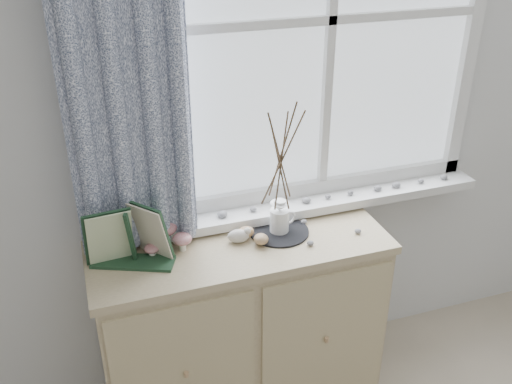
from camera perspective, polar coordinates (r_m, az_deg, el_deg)
sideboard at (r=2.53m, az=-1.44°, el=-13.34°), size 1.20×0.45×0.85m
botanical_book at (r=2.12m, az=-12.37°, el=-4.67°), size 0.38×0.26×0.25m
toadstool_cluster at (r=2.25m, az=-8.99°, el=-4.06°), size 0.19×0.17×0.10m
wooden_eggs at (r=2.27m, az=-0.26°, el=-4.37°), size 0.10×0.11×0.07m
songbird_figurine at (r=2.27m, az=-1.78°, el=-4.35°), size 0.13×0.08×0.06m
crocheted_doily at (r=2.35m, az=2.33°, el=-3.94°), size 0.24×0.24×0.01m
twig_pitcher at (r=2.19m, az=2.50°, el=3.60°), size 0.24×0.24×0.59m
sideboard_pebbles at (r=2.36m, az=5.54°, el=-3.74°), size 0.33×0.23×0.02m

